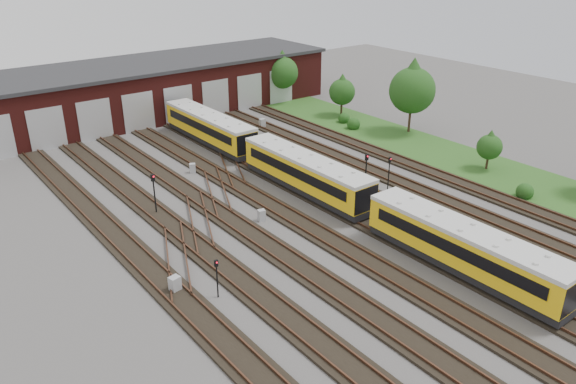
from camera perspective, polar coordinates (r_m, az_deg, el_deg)
ground at (r=40.93m, az=7.96°, el=-5.04°), size 120.00×120.00×0.00m
track_network at (r=41.12m, az=7.22°, el=-4.67°), size 30.40×70.00×0.33m
maintenance_shed at (r=71.51m, az=-15.51°, el=9.91°), size 51.00×12.50×6.35m
grass_verge at (r=60.14m, az=14.04°, el=4.24°), size 8.00×55.00×0.05m
metro_train at (r=47.52m, az=1.82°, el=1.96°), size 2.61×46.37×2.97m
signal_mast_0 at (r=34.07m, az=-7.25°, el=-8.22°), size 0.22×0.21×2.61m
signal_mast_1 at (r=44.83m, az=-13.46°, el=0.32°), size 0.32×0.30×3.40m
signal_mast_2 at (r=47.63m, az=7.94°, el=2.36°), size 0.29×0.27×3.60m
signal_mast_3 at (r=48.47m, az=10.23°, el=2.23°), size 0.25×0.24×3.16m
relay_cabinet_0 at (r=35.58m, az=-11.41°, el=-9.19°), size 0.74×0.65×1.08m
relay_cabinet_1 at (r=53.03m, az=-9.68°, el=2.41°), size 0.67×0.62×0.89m
relay_cabinet_2 at (r=43.34m, az=-2.71°, el=-2.38°), size 0.63×0.55×0.91m
relay_cabinet_3 at (r=65.20m, az=-2.62°, el=6.98°), size 0.70×0.61×1.07m
relay_cabinet_4 at (r=49.74m, az=0.38°, el=1.43°), size 0.73×0.63×1.14m
tree_0 at (r=75.28m, az=-0.58°, el=12.41°), size 4.16×4.16×6.89m
tree_1 at (r=69.40m, az=5.53°, el=10.39°), size 3.17×3.17×5.25m
tree_2 at (r=63.85m, az=12.56°, el=10.58°), size 5.06×5.06×8.39m
tree_3 at (r=55.65m, az=19.83°, el=4.60°), size 2.35×2.35×3.90m
bush_0 at (r=51.12m, az=22.96°, el=0.25°), size 1.46×1.46×1.46m
bush_1 at (r=65.18m, az=6.69°, el=7.04°), size 1.51×1.51×1.51m
bush_2 at (r=67.39m, az=5.72°, el=7.60°), size 1.38×1.38×1.38m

